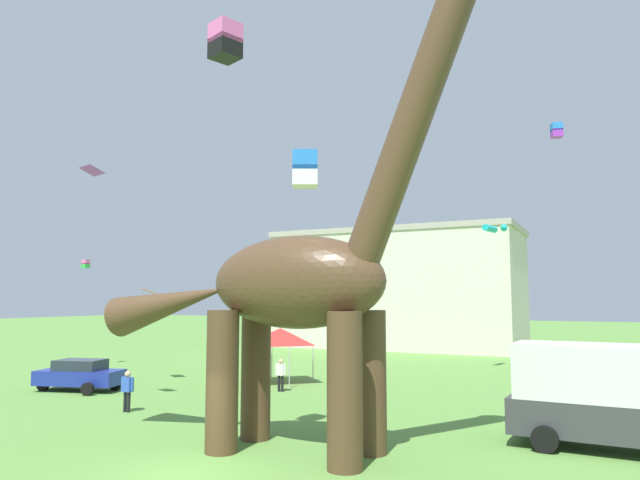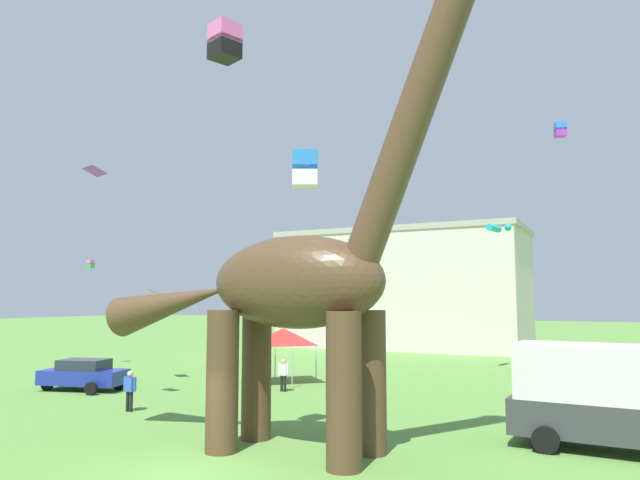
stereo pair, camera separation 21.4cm
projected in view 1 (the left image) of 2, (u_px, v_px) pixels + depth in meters
The scene contains 15 objects.
ground_plane at pixel (188, 474), 15.29m from camera, with size 240.00×240.00×0.00m, color #5B8E3D.
dinosaur_sculpture at pixel (294, 282), 17.92m from camera, with size 13.55×2.87×14.16m.
parked_sedan_left at pixel (80, 375), 29.29m from camera, with size 4.53×2.88×1.55m.
parked_box_truck at pixel (601, 396), 17.80m from camera, with size 5.68×2.39×3.20m.
person_far_spectator at pixel (127, 387), 23.79m from camera, with size 0.62×0.27×1.65m.
person_photographer at pixel (281, 372), 29.05m from camera, with size 0.60×0.27×1.61m.
festival_canopy_tent at pixel (280, 336), 32.14m from camera, with size 3.15×3.15×3.00m.
kite_near_low at pixel (225, 41), 17.14m from camera, with size 0.96×0.96×1.08m.
kite_far_left at pixel (150, 292), 32.61m from camera, with size 1.44×1.36×1.53m.
kite_high_left at pixel (92, 170), 24.92m from camera, with size 1.17×0.97×0.29m.
kite_trailing at pixel (86, 264), 39.80m from camera, with size 0.41×0.41×0.58m.
kite_far_right at pixel (493, 228), 36.97m from camera, with size 1.45×1.60×0.45m.
kite_drifting at pixel (305, 169), 18.78m from camera, with size 1.08×1.08×1.14m.
kite_high_right at pixel (557, 130), 29.93m from camera, with size 0.67×0.67×0.74m.
background_building_block at pixel (400, 289), 56.54m from camera, with size 22.95×11.51×11.16m.
Camera 1 is at (10.17, -12.62, 4.60)m, focal length 32.60 mm.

